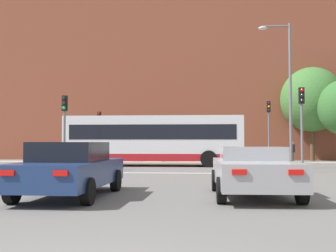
{
  "coord_description": "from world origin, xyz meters",
  "views": [
    {
      "loc": [
        1.17,
        -3.68,
        1.44
      ],
      "look_at": [
        -0.75,
        22.49,
        2.5
      ],
      "focal_mm": 45.0,
      "sensor_mm": 36.0,
      "label": 1
    }
  ],
  "objects_px": {
    "car_roadster_right": "(253,171)",
    "traffic_light_far_left": "(99,128)",
    "pedestrian_waiting": "(163,150)",
    "bus_crossing_lead": "(154,139)",
    "street_lamp_junction": "(286,81)",
    "car_saloon_left": "(70,169)",
    "traffic_light_far_right": "(269,122)",
    "traffic_light_near_left": "(64,120)",
    "pedestrian_walking_east": "(292,150)",
    "traffic_light_near_right": "(302,115)"
  },
  "relations": [
    {
      "from": "traffic_light_near_left",
      "to": "pedestrian_walking_east",
      "type": "xyz_separation_m",
      "value": [
        13.81,
        10.17,
        -1.74
      ]
    },
    {
      "from": "traffic_light_far_right",
      "to": "pedestrian_walking_east",
      "type": "relative_size",
      "value": 2.89
    },
    {
      "from": "traffic_light_near_left",
      "to": "pedestrian_waiting",
      "type": "relative_size",
      "value": 2.5
    },
    {
      "from": "traffic_light_far_right",
      "to": "pedestrian_waiting",
      "type": "distance_m",
      "value": 8.27
    },
    {
      "from": "traffic_light_near_left",
      "to": "pedestrian_waiting",
      "type": "height_order",
      "value": "traffic_light_near_left"
    },
    {
      "from": "car_saloon_left",
      "to": "bus_crossing_lead",
      "type": "height_order",
      "value": "bus_crossing_lead"
    },
    {
      "from": "car_saloon_left",
      "to": "street_lamp_junction",
      "type": "xyz_separation_m",
      "value": [
        8.36,
        13.09,
        4.18
      ]
    },
    {
      "from": "traffic_light_far_right",
      "to": "traffic_light_near_left",
      "type": "distance_m",
      "value": 15.85
    },
    {
      "from": "street_lamp_junction",
      "to": "pedestrian_walking_east",
      "type": "relative_size",
      "value": 5.27
    },
    {
      "from": "street_lamp_junction",
      "to": "pedestrian_waiting",
      "type": "relative_size",
      "value": 5.27
    },
    {
      "from": "bus_crossing_lead",
      "to": "street_lamp_junction",
      "type": "xyz_separation_m",
      "value": [
        7.75,
        -2.19,
        3.26
      ]
    },
    {
      "from": "traffic_light_far_right",
      "to": "car_roadster_right",
      "type": "bearing_deg",
      "value": -100.5
    },
    {
      "from": "traffic_light_far_right",
      "to": "car_saloon_left",
      "type": "bearing_deg",
      "value": -112.83
    },
    {
      "from": "traffic_light_far_left",
      "to": "pedestrian_walking_east",
      "type": "distance_m",
      "value": 14.52
    },
    {
      "from": "bus_crossing_lead",
      "to": "car_saloon_left",
      "type": "bearing_deg",
      "value": -2.29
    },
    {
      "from": "pedestrian_walking_east",
      "to": "pedestrian_waiting",
      "type": "bearing_deg",
      "value": 138.04
    },
    {
      "from": "traffic_light_near_left",
      "to": "street_lamp_junction",
      "type": "bearing_deg",
      "value": 13.25
    },
    {
      "from": "car_saloon_left",
      "to": "traffic_light_near_left",
      "type": "xyz_separation_m",
      "value": [
        -3.52,
        10.29,
        1.89
      ]
    },
    {
      "from": "pedestrian_walking_east",
      "to": "traffic_light_far_right",
      "type": "bearing_deg",
      "value": 144.33
    },
    {
      "from": "traffic_light_far_right",
      "to": "pedestrian_waiting",
      "type": "xyz_separation_m",
      "value": [
        -7.92,
        1.09,
        -2.12
      ]
    },
    {
      "from": "traffic_light_far_right",
      "to": "traffic_light_far_left",
      "type": "relative_size",
      "value": 1.19
    },
    {
      "from": "traffic_light_near_right",
      "to": "street_lamp_junction",
      "type": "height_order",
      "value": "street_lamp_junction"
    },
    {
      "from": "car_saloon_left",
      "to": "traffic_light_far_right",
      "type": "height_order",
      "value": "traffic_light_far_right"
    },
    {
      "from": "car_saloon_left",
      "to": "traffic_light_near_left",
      "type": "bearing_deg",
      "value": 110.54
    },
    {
      "from": "traffic_light_far_left",
      "to": "traffic_light_near_left",
      "type": "relative_size",
      "value": 0.98
    },
    {
      "from": "car_saloon_left",
      "to": "bus_crossing_lead",
      "type": "xyz_separation_m",
      "value": [
        0.61,
        15.29,
        0.92
      ]
    },
    {
      "from": "pedestrian_waiting",
      "to": "traffic_light_near_left",
      "type": "bearing_deg",
      "value": -6.09
    },
    {
      "from": "car_saloon_left",
      "to": "traffic_light_far_right",
      "type": "xyz_separation_m",
      "value": [
        8.62,
        20.47,
        2.28
      ]
    },
    {
      "from": "traffic_light_far_left",
      "to": "car_roadster_right",
      "type": "bearing_deg",
      "value": -65.82
    },
    {
      "from": "car_roadster_right",
      "to": "traffic_light_far_left",
      "type": "distance_m",
      "value": 22.12
    },
    {
      "from": "car_saloon_left",
      "to": "traffic_light_near_left",
      "type": "relative_size",
      "value": 1.21
    },
    {
      "from": "car_saloon_left",
      "to": "traffic_light_near_left",
      "type": "height_order",
      "value": "traffic_light_near_left"
    },
    {
      "from": "pedestrian_waiting",
      "to": "traffic_light_far_right",
      "type": "bearing_deg",
      "value": 96.64
    },
    {
      "from": "traffic_light_far_right",
      "to": "street_lamp_junction",
      "type": "relative_size",
      "value": 0.55
    },
    {
      "from": "bus_crossing_lead",
      "to": "traffic_light_far_right",
      "type": "xyz_separation_m",
      "value": [
        8.0,
        5.18,
        1.36
      ]
    },
    {
      "from": "traffic_light_near_right",
      "to": "traffic_light_near_left",
      "type": "bearing_deg",
      "value": 178.79
    },
    {
      "from": "car_roadster_right",
      "to": "bus_crossing_lead",
      "type": "xyz_separation_m",
      "value": [
        -4.28,
        14.93,
        0.98
      ]
    },
    {
      "from": "car_roadster_right",
      "to": "pedestrian_waiting",
      "type": "distance_m",
      "value": 21.61
    },
    {
      "from": "car_roadster_right",
      "to": "street_lamp_junction",
      "type": "xyz_separation_m",
      "value": [
        3.48,
        12.73,
        4.24
      ]
    },
    {
      "from": "car_roadster_right",
      "to": "pedestrian_waiting",
      "type": "relative_size",
      "value": 2.8
    },
    {
      "from": "bus_crossing_lead",
      "to": "traffic_light_far_right",
      "type": "distance_m",
      "value": 9.63
    },
    {
      "from": "car_saloon_left",
      "to": "street_lamp_junction",
      "type": "relative_size",
      "value": 0.57
    },
    {
      "from": "bus_crossing_lead",
      "to": "traffic_light_near_right",
      "type": "height_order",
      "value": "traffic_light_near_right"
    },
    {
      "from": "bus_crossing_lead",
      "to": "pedestrian_walking_east",
      "type": "relative_size",
      "value": 7.03
    },
    {
      "from": "car_roadster_right",
      "to": "traffic_light_near_left",
      "type": "height_order",
      "value": "traffic_light_near_left"
    },
    {
      "from": "bus_crossing_lead",
      "to": "pedestrian_waiting",
      "type": "xyz_separation_m",
      "value": [
        0.09,
        6.27,
        -0.76
      ]
    },
    {
      "from": "car_saloon_left",
      "to": "traffic_light_far_right",
      "type": "relative_size",
      "value": 1.05
    },
    {
      "from": "traffic_light_far_right",
      "to": "pedestrian_waiting",
      "type": "height_order",
      "value": "traffic_light_far_right"
    },
    {
      "from": "bus_crossing_lead",
      "to": "street_lamp_junction",
      "type": "height_order",
      "value": "street_lamp_junction"
    },
    {
      "from": "bus_crossing_lead",
      "to": "pedestrian_waiting",
      "type": "relative_size",
      "value": 7.03
    }
  ]
}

